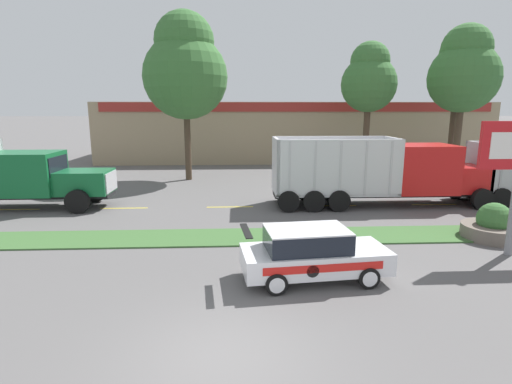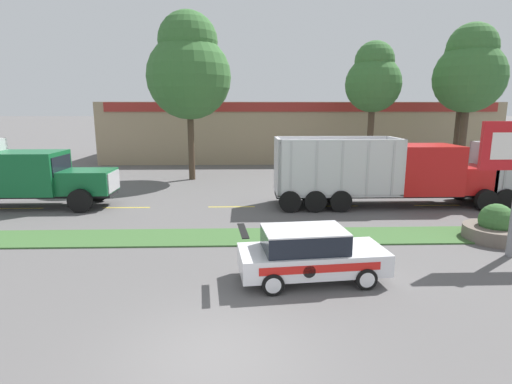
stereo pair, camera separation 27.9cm
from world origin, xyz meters
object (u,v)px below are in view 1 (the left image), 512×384
at_px(stone_planter, 493,226).
at_px(dump_truck_mid, 401,174).
at_px(rally_car, 312,253).
at_px(dump_truck_lead, 1,178).

bearing_deg(stone_planter, dump_truck_mid, 103.41).
bearing_deg(rally_car, dump_truck_mid, 55.06).
bearing_deg(rally_car, dump_truck_lead, 146.17).
height_order(dump_truck_mid, stone_planter, dump_truck_mid).
height_order(rally_car, stone_planter, rally_car).
bearing_deg(dump_truck_lead, dump_truck_mid, -0.63).
height_order(dump_truck_lead, stone_planter, dump_truck_lead).
distance_m(rally_car, stone_planter, 8.50).
bearing_deg(stone_planter, dump_truck_lead, 164.74).
bearing_deg(dump_truck_lead, rally_car, -33.83).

